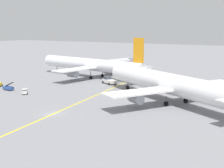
{
  "coord_description": "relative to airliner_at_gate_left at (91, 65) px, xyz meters",
  "views": [
    {
      "loc": [
        50.72,
        -60.69,
        21.14
      ],
      "look_at": [
        3.5,
        23.4,
        4.0
      ],
      "focal_mm": 53.14,
      "sensor_mm": 36.0,
      "label": 1
    }
  ],
  "objects": [
    {
      "name": "taxiway_stripe",
      "position": [
        21.67,
        -42.18,
        -5.27
      ],
      "size": [
        13.21,
        119.38,
        0.01
      ],
      "primitive_type": "cube",
      "rotation": [
        0.0,
        0.0,
        0.11
      ],
      "color": "yellow",
      "rests_on": "ground"
    },
    {
      "name": "gse_gpu_cart_small",
      "position": [
        -16.95,
        -32.85,
        -4.47
      ],
      "size": [
        2.37,
        2.59,
        1.9
      ],
      "color": "gold",
      "rests_on": "ground"
    },
    {
      "name": "gse_baggage_cart_trailing",
      "position": [
        0.2,
        -38.34,
        -4.41
      ],
      "size": [
        2.94,
        3.11,
        1.71
      ],
      "color": "silver",
      "rests_on": "ground"
    },
    {
      "name": "airliner_at_gate_left",
      "position": [
        0.0,
        0.0,
        0.0
      ],
      "size": [
        57.2,
        40.45,
        16.74
      ],
      "color": "white",
      "rests_on": "ground"
    },
    {
      "name": "gse_belt_loader_portside",
      "position": [
        -9.33,
        -36.06,
        -4.44
      ],
      "size": [
        5.06,
        2.48,
        3.02
      ],
      "color": "#2D5199",
      "rests_on": "ground"
    },
    {
      "name": "pushback_tug",
      "position": [
        13.64,
        -9.27,
        -4.08
      ],
      "size": [
        8.98,
        5.89,
        2.8
      ],
      "color": "white",
      "rests_on": "ground"
    },
    {
      "name": "jet_bridge",
      "position": [
        1.83,
        21.84,
        -0.83
      ],
      "size": [
        7.72,
        18.13,
        6.22
      ],
      "color": "#B7B7BC",
      "rests_on": "ground"
    },
    {
      "name": "ground_plane",
      "position": [
        22.39,
        -52.18,
        -5.27
      ],
      "size": [
        600.0,
        600.0,
        0.0
      ],
      "primitive_type": "plane",
      "color": "gray"
    },
    {
      "name": "airliner_being_pushed",
      "position": [
        42.8,
        -26.71,
        -0.07
      ],
      "size": [
        52.23,
        39.15,
        16.74
      ],
      "color": "white",
      "rests_on": "ground"
    }
  ]
}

